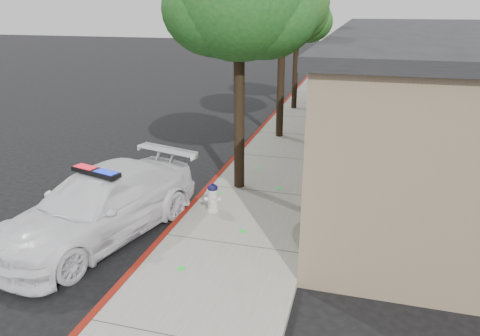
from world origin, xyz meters
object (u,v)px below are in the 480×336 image
object	(u,v)px
clapboard_building	(441,91)
fire_hydrant	(213,197)
street_tree_mid	(283,7)
street_tree_far	(298,18)
police_car	(100,205)
street_tree_near	(239,6)

from	to	relation	value
clapboard_building	fire_hydrant	size ratio (longest dim) A/B	28.58
street_tree_mid	street_tree_far	bearing A→B (deg)	92.32
clapboard_building	police_car	size ratio (longest dim) A/B	3.76
street_tree_mid	street_tree_far	distance (m)	5.13
fire_hydrant	street_tree_far	size ratio (longest dim) A/B	0.13
clapboard_building	street_tree_near	xyz separation A→B (m)	(-5.78, -5.82, 2.84)
street_tree_near	fire_hydrant	bearing A→B (deg)	-96.52
street_tree_near	street_tree_mid	distance (m)	5.47
police_car	street_tree_near	world-z (taller)	street_tree_near
fire_hydrant	street_tree_near	size ratio (longest dim) A/B	0.11
fire_hydrant	street_tree_near	world-z (taller)	street_tree_near
police_car	street_tree_far	size ratio (longest dim) A/B	0.98
street_tree_near	street_tree_far	bearing A→B (deg)	90.56
street_tree_near	street_tree_far	size ratio (longest dim) A/B	1.14
clapboard_building	street_tree_mid	bearing A→B (deg)	-176.48
street_tree_near	street_tree_mid	xyz separation A→B (m)	(0.10, 5.47, -0.08)
street_tree_mid	street_tree_far	xyz separation A→B (m)	(-0.21, 5.10, -0.49)
clapboard_building	street_tree_near	world-z (taller)	street_tree_near
street_tree_mid	street_tree_far	size ratio (longest dim) A/B	1.11
fire_hydrant	street_tree_far	bearing A→B (deg)	74.05
street_tree_mid	police_car	bearing A→B (deg)	-105.31
fire_hydrant	street_tree_mid	world-z (taller)	street_tree_mid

